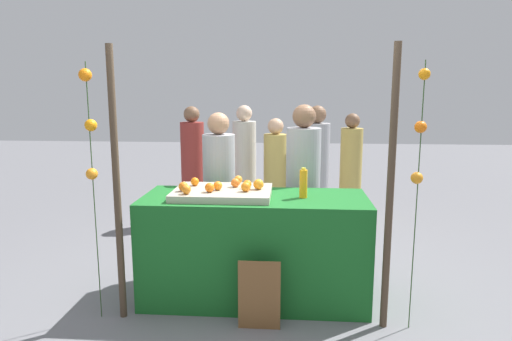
# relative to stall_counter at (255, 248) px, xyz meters

# --- Properties ---
(ground_plane) EXTENTS (24.00, 24.00, 0.00)m
(ground_plane) POSITION_rel_stall_counter_xyz_m (0.00, 0.00, -0.46)
(ground_plane) COLOR slate
(stall_counter) EXTENTS (1.94, 0.77, 0.93)m
(stall_counter) POSITION_rel_stall_counter_xyz_m (0.00, 0.00, 0.00)
(stall_counter) COLOR #196023
(stall_counter) RESTS_ON ground_plane
(orange_tray) EXTENTS (0.83, 0.60, 0.06)m
(orange_tray) POSITION_rel_stall_counter_xyz_m (-0.28, -0.01, 0.49)
(orange_tray) COLOR #B2AD99
(orange_tray) RESTS_ON stall_counter
(orange_0) EXTENTS (0.08, 0.08, 0.08)m
(orange_0) POSITION_rel_stall_counter_xyz_m (-0.55, -0.21, 0.56)
(orange_0) COLOR orange
(orange_0) RESTS_ON orange_tray
(orange_1) EXTENTS (0.09, 0.09, 0.09)m
(orange_1) POSITION_rel_stall_counter_xyz_m (0.03, 0.01, 0.57)
(orange_1) COLOR orange
(orange_1) RESTS_ON orange_tray
(orange_2) EXTENTS (0.07, 0.07, 0.07)m
(orange_2) POSITION_rel_stall_counter_xyz_m (-0.55, 0.12, 0.56)
(orange_2) COLOR orange
(orange_2) RESTS_ON orange_tray
(orange_3) EXTENTS (0.08, 0.08, 0.08)m
(orange_3) POSITION_rel_stall_counter_xyz_m (-0.18, 0.09, 0.56)
(orange_3) COLOR orange
(orange_3) RESTS_ON orange_tray
(orange_4) EXTENTS (0.08, 0.08, 0.08)m
(orange_4) POSITION_rel_stall_counter_xyz_m (-0.07, -0.09, 0.57)
(orange_4) COLOR orange
(orange_4) RESTS_ON orange_tray
(orange_5) EXTENTS (0.08, 0.08, 0.08)m
(orange_5) POSITION_rel_stall_counter_xyz_m (-0.37, -0.13, 0.56)
(orange_5) COLOR orange
(orange_5) RESTS_ON orange_tray
(orange_6) EXTENTS (0.08, 0.08, 0.08)m
(orange_6) POSITION_rel_stall_counter_xyz_m (-0.31, -0.04, 0.56)
(orange_6) COLOR orange
(orange_6) RESTS_ON orange_tray
(orange_7) EXTENTS (0.08, 0.08, 0.08)m
(orange_7) POSITION_rel_stall_counter_xyz_m (-0.60, -0.11, 0.56)
(orange_7) COLOR orange
(orange_7) RESTS_ON orange_tray
(orange_8) EXTENTS (0.08, 0.08, 0.08)m
(orange_8) POSITION_rel_stall_counter_xyz_m (-0.17, 0.23, 0.56)
(orange_8) COLOR orange
(orange_8) RESTS_ON orange_tray
(orange_9) EXTENTS (0.08, 0.08, 0.08)m
(orange_9) POSITION_rel_stall_counter_xyz_m (-0.07, 0.04, 0.56)
(orange_9) COLOR orange
(orange_9) RESTS_ON orange_tray
(juice_bottle) EXTENTS (0.07, 0.07, 0.26)m
(juice_bottle) POSITION_rel_stall_counter_xyz_m (0.42, -0.01, 0.59)
(juice_bottle) COLOR orange
(juice_bottle) RESTS_ON stall_counter
(chalkboard_sign) EXTENTS (0.33, 0.03, 0.56)m
(chalkboard_sign) POSITION_rel_stall_counter_xyz_m (0.08, -0.53, -0.19)
(chalkboard_sign) COLOR brown
(chalkboard_sign) RESTS_ON ground_plane
(vendor_left) EXTENTS (0.32, 0.32, 1.62)m
(vendor_left) POSITION_rel_stall_counter_xyz_m (-0.41, 0.64, 0.29)
(vendor_left) COLOR #99999E
(vendor_left) RESTS_ON ground_plane
(vendor_right) EXTENTS (0.34, 0.34, 1.70)m
(vendor_right) POSITION_rel_stall_counter_xyz_m (0.43, 0.66, 0.33)
(vendor_right) COLOR #99999E
(vendor_right) RESTS_ON ground_plane
(crowd_person_0) EXTENTS (0.30, 0.30, 1.52)m
(crowd_person_0) POSITION_rel_stall_counter_xyz_m (1.15, 2.54, 0.24)
(crowd_person_0) COLOR tan
(crowd_person_0) RESTS_ON ground_plane
(crowd_person_1) EXTENTS (0.30, 0.30, 1.48)m
(crowd_person_1) POSITION_rel_stall_counter_xyz_m (0.12, 1.89, 0.23)
(crowd_person_1) COLOR tan
(crowd_person_1) RESTS_ON ground_plane
(crowd_person_2) EXTENTS (0.33, 0.33, 1.63)m
(crowd_person_2) POSITION_rel_stall_counter_xyz_m (-0.33, 2.41, 0.29)
(crowd_person_2) COLOR beige
(crowd_person_2) RESTS_ON ground_plane
(crowd_person_3) EXTENTS (0.32, 0.32, 1.61)m
(crowd_person_3) POSITION_rel_stall_counter_xyz_m (-1.05, 2.33, 0.29)
(crowd_person_3) COLOR maroon
(crowd_person_3) RESTS_ON ground_plane
(crowd_person_4) EXTENTS (0.33, 0.33, 1.64)m
(crowd_person_4) POSITION_rel_stall_counter_xyz_m (0.64, 1.93, 0.30)
(crowd_person_4) COLOR #99999E
(crowd_person_4) RESTS_ON ground_plane
(canopy_post_left) EXTENTS (0.06, 0.06, 2.17)m
(canopy_post_left) POSITION_rel_stall_counter_xyz_m (-1.05, -0.42, 0.62)
(canopy_post_left) COLOR #473828
(canopy_post_left) RESTS_ON ground_plane
(canopy_post_right) EXTENTS (0.06, 0.06, 2.17)m
(canopy_post_right) POSITION_rel_stall_counter_xyz_m (1.05, -0.42, 0.62)
(canopy_post_right) COLOR #473828
(canopy_post_right) RESTS_ON ground_plane
(garland_strand_left) EXTENTS (0.11, 0.11, 2.04)m
(garland_strand_left) POSITION_rel_stall_counter_xyz_m (-1.22, -0.45, 1.10)
(garland_strand_left) COLOR #2D4C23
(garland_strand_left) RESTS_ON ground_plane
(garland_strand_right) EXTENTS (0.09, 0.09, 2.04)m
(garland_strand_right) POSITION_rel_stall_counter_xyz_m (1.24, -0.43, 1.04)
(garland_strand_right) COLOR #2D4C23
(garland_strand_right) RESTS_ON ground_plane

